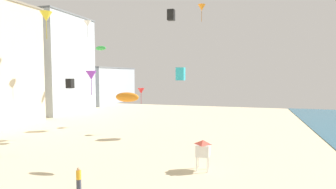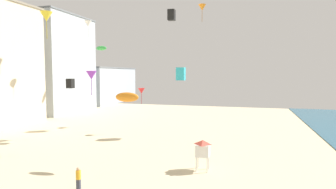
{
  "view_description": "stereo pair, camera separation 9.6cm",
  "coord_description": "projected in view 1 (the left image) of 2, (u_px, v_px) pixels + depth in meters",
  "views": [
    {
      "loc": [
        13.18,
        -9.01,
        8.04
      ],
      "look_at": [
        5.98,
        16.75,
        6.04
      ],
      "focal_mm": 30.34,
      "sensor_mm": 36.0,
      "label": 1
    },
    {
      "loc": [
        13.27,
        -8.99,
        8.04
      ],
      "look_at": [
        5.98,
        16.75,
        6.04
      ],
      "focal_mm": 30.34,
      "sensor_mm": 36.0,
      "label": 2
    }
  ],
  "objects": [
    {
      "name": "boardwalk_hotel_mid",
      "position": [
        45.0,
        64.0,
        59.68
      ],
      "size": [
        15.17,
        15.36,
        19.92
      ],
      "color": "#ADB7C1",
      "rests_on": "ground"
    },
    {
      "name": "boardwalk_hotel_far",
      "position": [
        95.0,
        85.0,
        79.54
      ],
      "size": [
        15.02,
        22.27,
        9.66
      ],
      "color": "#ADB7C1",
      "rests_on": "ground"
    },
    {
      "name": "kite_flyer",
      "position": [
        79.0,
        178.0,
        19.4
      ],
      "size": [
        0.34,
        0.34,
        1.64
      ],
      "rotation": [
        0.0,
        0.0,
        3.89
      ],
      "color": "#383D4C",
      "rests_on": "ground"
    },
    {
      "name": "lifeguard_stand",
      "position": [
        203.0,
        148.0,
        23.43
      ],
      "size": [
        1.1,
        1.1,
        2.55
      ],
      "rotation": [
        0.0,
        0.0,
        0.21
      ],
      "color": "white",
      "rests_on": "ground"
    },
    {
      "name": "kite_red_delta",
      "position": [
        141.0,
        91.0,
        38.07
      ],
      "size": [
        0.95,
        0.95,
        2.15
      ],
      "color": "red"
    },
    {
      "name": "kite_orange_parafoil",
      "position": [
        127.0,
        97.0,
        23.98
      ],
      "size": [
        2.1,
        0.58,
        0.82
      ],
      "color": "orange"
    },
    {
      "name": "kite_purple_delta",
      "position": [
        91.0,
        75.0,
        28.73
      ],
      "size": [
        1.1,
        1.1,
        2.5
      ],
      "color": "purple"
    },
    {
      "name": "kite_orange_delta",
      "position": [
        202.0,
        8.0,
        45.79
      ],
      "size": [
        1.22,
        1.22,
        2.76
      ],
      "color": "orange"
    },
    {
      "name": "kite_white_delta_4",
      "position": [
        87.0,
        24.0,
        43.15
      ],
      "size": [
        1.11,
        1.11,
        2.51
      ],
      "color": "white"
    },
    {
      "name": "kite_black_box",
      "position": [
        171.0,
        15.0,
        42.64
      ],
      "size": [
        1.03,
        1.03,
        1.61
      ],
      "color": "black"
    },
    {
      "name": "kite_black_box_2",
      "position": [
        70.0,
        83.0,
        33.66
      ],
      "size": [
        0.73,
        0.73,
        1.15
      ],
      "color": "black"
    },
    {
      "name": "kite_cyan_box",
      "position": [
        181.0,
        74.0,
        36.04
      ],
      "size": [
        1.04,
        1.04,
        1.64
      ],
      "color": "#2DB7CC"
    },
    {
      "name": "kite_yellow_delta",
      "position": [
        46.0,
        17.0,
        28.76
      ],
      "size": [
        1.21,
        1.21,
        2.75
      ],
      "color": "yellow"
    },
    {
      "name": "kite_green_parafoil",
      "position": [
        101.0,
        48.0,
        49.28
      ],
      "size": [
        1.97,
        0.55,
        0.77
      ],
      "color": "green"
    }
  ]
}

